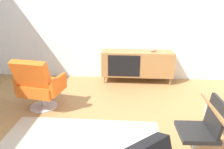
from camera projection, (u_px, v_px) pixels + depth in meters
ground_plane at (116, 143)px, 2.95m from camera, size 8.32×8.32×0.00m
wall_back at (123, 19)px, 4.91m from camera, size 6.80×0.12×2.80m
sideboard at (137, 63)px, 4.93m from camera, size 1.60×0.45×0.72m
vase_cobalt at (153, 49)px, 4.79m from camera, size 0.13×0.13×0.13m
dining_chair_near_window at (202, 131)px, 2.41m from camera, size 0.44×0.42×0.86m
lounge_chair_red at (39, 84)px, 3.69m from camera, size 0.79×0.74×0.95m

